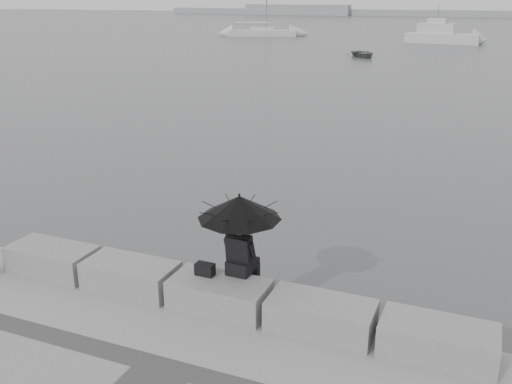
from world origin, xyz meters
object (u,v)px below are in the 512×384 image
at_px(seated_person, 239,215).
at_px(dinghy, 363,54).
at_px(sailboat_left, 262,32).
at_px(motor_cruiser, 443,35).

height_order(seated_person, dinghy, seated_person).
bearing_deg(sailboat_left, dinghy, -71.93).
distance_m(seated_person, sailboat_left, 72.59).
bearing_deg(dinghy, sailboat_left, 90.76).
bearing_deg(motor_cruiser, seated_person, -83.12).
xyz_separation_m(motor_cruiser, dinghy, (-5.15, -19.20, -0.60)).
bearing_deg(motor_cruiser, sailboat_left, 176.58).
xyz_separation_m(seated_person, sailboat_left, (-26.73, 67.47, -1.53)).
distance_m(sailboat_left, motor_cruiser, 24.31).
height_order(sailboat_left, dinghy, sailboat_left).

